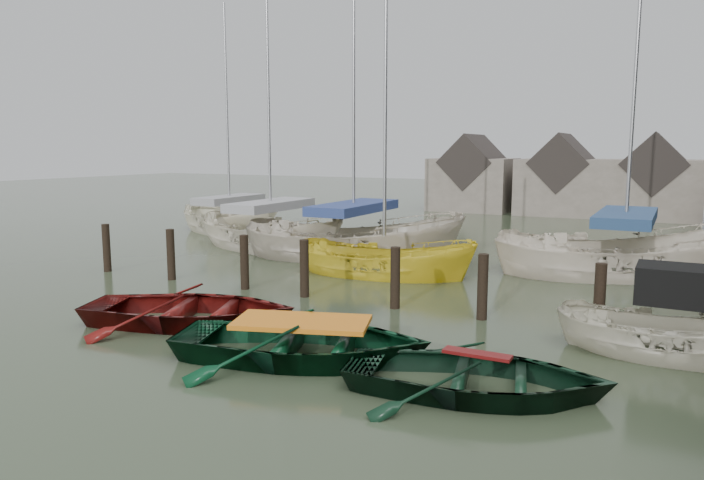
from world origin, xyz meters
The scene contains 12 objects.
ground centered at (0.00, 0.00, 0.00)m, with size 120.00×120.00×0.00m, color #2B3522.
mooring_pilings centered at (-1.11, 3.00, 0.50)m, with size 13.72×0.22×1.80m.
far_sheds centered at (0.83, 26.00, 1.86)m, with size 14.00×4.08×4.39m.
rowboat_red centered at (-2.00, -0.13, 0.00)m, with size 3.10×4.34×0.90m, color #520D0B.
rowboat_green centered at (1.20, -0.92, 0.00)m, with size 3.13×4.38×0.91m, color black.
rowboat_dkgreen centered at (4.27, -1.01, 0.00)m, with size 2.77×3.89×0.80m, color black.
motorboat centered at (6.80, 2.14, 0.11)m, with size 3.87×1.46×2.32m.
sailboat_a centered at (-6.08, 8.57, 0.06)m, with size 7.34×4.37×12.22m.
sailboat_b centered at (-2.70, 8.45, 0.06)m, with size 7.75×5.21×12.86m.
sailboat_c centered at (-0.59, 6.29, 0.02)m, with size 5.47×2.47×9.46m.
sailboat_d centered at (5.44, 9.40, 0.06)m, with size 7.76×5.42×13.16m.
sailboat_e centered at (-10.10, 11.30, 0.06)m, with size 6.67×4.47×10.61m.
Camera 1 is at (6.75, -9.66, 3.58)m, focal length 32.00 mm.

